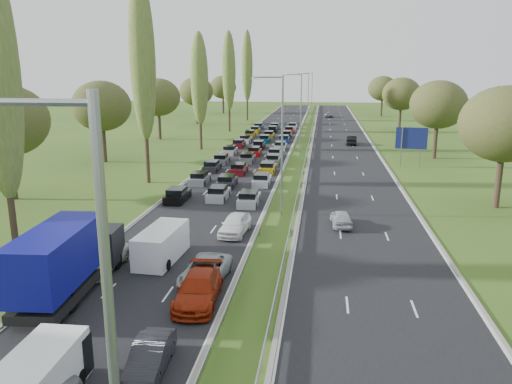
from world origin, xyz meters
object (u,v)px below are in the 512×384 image
(direction_sign, at_px, (411,140))
(white_van_rear, at_px, (163,243))
(near_car_2, at_px, (96,260))
(blue_lorry, at_px, (67,259))
(info_sign, at_px, (74,229))
(white_van_front, at_px, (38,381))

(direction_sign, bearing_deg, white_van_rear, -121.00)
(near_car_2, height_order, blue_lorry, blue_lorry)
(blue_lorry, xyz_separation_m, info_sign, (-3.41, 7.27, -0.74))
(info_sign, bearing_deg, white_van_rear, -10.73)
(near_car_2, relative_size, direction_sign, 1.05)
(blue_lorry, distance_m, white_van_rear, 6.99)
(direction_sign, bearing_deg, white_van_front, -112.78)
(near_car_2, distance_m, white_van_rear, 4.41)
(blue_lorry, bearing_deg, white_van_front, -72.66)
(white_van_rear, bearing_deg, near_car_2, -139.68)
(near_car_2, distance_m, direction_sign, 46.63)
(blue_lorry, bearing_deg, near_car_2, 85.66)
(blue_lorry, relative_size, white_van_front, 1.84)
(white_van_rear, distance_m, info_sign, 7.07)
(white_van_front, bearing_deg, near_car_2, 104.71)
(white_van_front, distance_m, direction_sign, 56.13)
(info_sign, bearing_deg, direction_sign, 50.61)
(white_van_front, distance_m, white_van_rear, 15.32)
(white_van_rear, height_order, direction_sign, direction_sign)
(near_car_2, bearing_deg, white_van_front, -70.81)
(info_sign, relative_size, direction_sign, 0.40)
(near_car_2, relative_size, white_van_front, 1.04)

